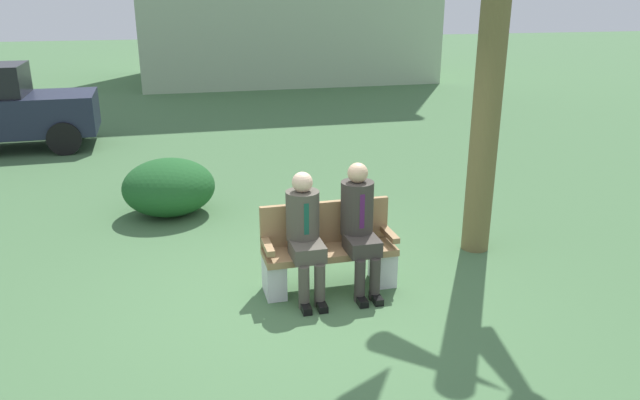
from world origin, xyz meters
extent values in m
plane|color=#456B42|center=(0.00, 0.00, 0.00)|extent=(80.00, 80.00, 0.00)
cube|color=#99754C|center=(0.34, 0.23, 0.42)|extent=(1.38, 0.44, 0.07)
cube|color=#99754C|center=(0.34, 0.42, 0.68)|extent=(1.38, 0.06, 0.45)
cube|color=#99754C|center=(-0.31, 0.23, 0.55)|extent=(0.08, 0.44, 0.06)
cube|color=#99754C|center=(0.99, 0.23, 0.55)|extent=(0.08, 0.44, 0.06)
cube|color=silver|center=(-0.25, 0.23, 0.19)|extent=(0.20, 0.37, 0.38)
cube|color=silver|center=(0.93, 0.23, 0.19)|extent=(0.20, 0.37, 0.38)
cube|color=#4C473D|center=(0.06, 0.06, 0.53)|extent=(0.32, 0.38, 0.16)
cylinder|color=#4C473D|center=(-0.02, -0.13, 0.23)|extent=(0.11, 0.11, 0.45)
cylinder|color=#4C473D|center=(0.14, -0.13, 0.23)|extent=(0.11, 0.11, 0.45)
cube|color=black|center=(-0.02, -0.19, 0.04)|extent=(0.09, 0.22, 0.07)
cube|color=black|center=(0.14, -0.19, 0.04)|extent=(0.09, 0.22, 0.07)
cylinder|color=#4C473D|center=(0.06, 0.25, 0.84)|extent=(0.34, 0.34, 0.51)
cube|color=#144C3D|center=(0.06, 0.09, 0.86)|extent=(0.05, 0.01, 0.33)
sphere|color=beige|center=(0.06, 0.25, 1.18)|extent=(0.21, 0.21, 0.21)
cube|color=#38332D|center=(0.64, 0.06, 0.53)|extent=(0.32, 0.38, 0.16)
cylinder|color=#38332D|center=(0.56, -0.13, 0.23)|extent=(0.11, 0.11, 0.45)
cylinder|color=#38332D|center=(0.72, -0.13, 0.23)|extent=(0.11, 0.11, 0.45)
cube|color=black|center=(0.56, -0.19, 0.04)|extent=(0.09, 0.22, 0.07)
cube|color=black|center=(0.72, -0.19, 0.04)|extent=(0.09, 0.22, 0.07)
cylinder|color=#38332D|center=(0.64, 0.25, 0.86)|extent=(0.34, 0.34, 0.56)
cube|color=#4C1951|center=(0.64, 0.09, 0.88)|extent=(0.05, 0.01, 0.36)
sphere|color=tan|center=(0.64, 0.25, 1.24)|extent=(0.21, 0.21, 0.21)
cylinder|color=brown|center=(2.34, 0.81, 2.21)|extent=(0.33, 0.33, 4.42)
ellipsoid|color=#1E5524|center=(-1.23, 2.99, 0.40)|extent=(1.27, 1.17, 0.80)
cylinder|color=black|center=(-3.15, 8.49, 0.32)|extent=(0.64, 0.15, 0.64)
cylinder|color=black|center=(-3.12, 6.93, 0.32)|extent=(0.64, 0.15, 0.64)
camera|label=1|loc=(-1.20, -5.31, 2.94)|focal=33.85mm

